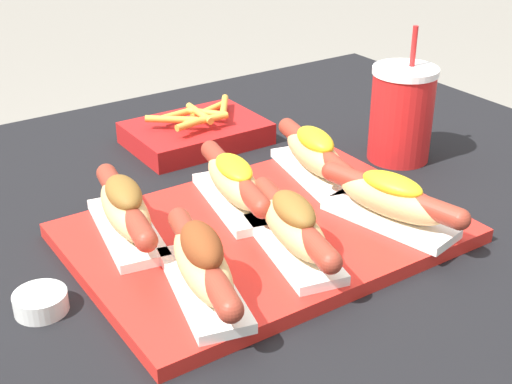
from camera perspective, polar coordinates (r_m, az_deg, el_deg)
serving_tray at (r=0.89m, az=0.72°, el=-3.30°), size 0.46×0.33×0.02m
hot_dog_0 at (r=0.75m, az=-4.31°, el=-5.78°), size 0.10×0.21×0.08m
hot_dog_1 at (r=0.82m, az=3.00°, el=-2.78°), size 0.10×0.21×0.07m
hot_dog_2 at (r=0.89m, az=10.73°, el=-0.61°), size 0.10×0.21×0.07m
hot_dog_3 at (r=0.87m, az=-10.43°, el=-1.38°), size 0.09×0.21×0.07m
hot_dog_4 at (r=0.92m, az=-1.77°, el=0.78°), size 0.09×0.21×0.06m
hot_dog_5 at (r=1.01m, az=4.71°, el=3.02°), size 0.09×0.21×0.07m
sauce_bowl at (r=0.80m, az=-16.85°, el=-8.35°), size 0.06×0.06×0.02m
drink_cup at (r=1.11m, az=11.57°, el=6.16°), size 0.10×0.10×0.21m
fries_basket at (r=1.17m, az=-4.80°, el=4.79°), size 0.21×0.15×0.06m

